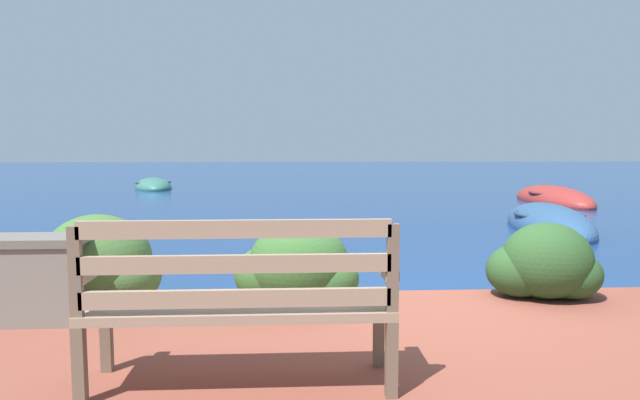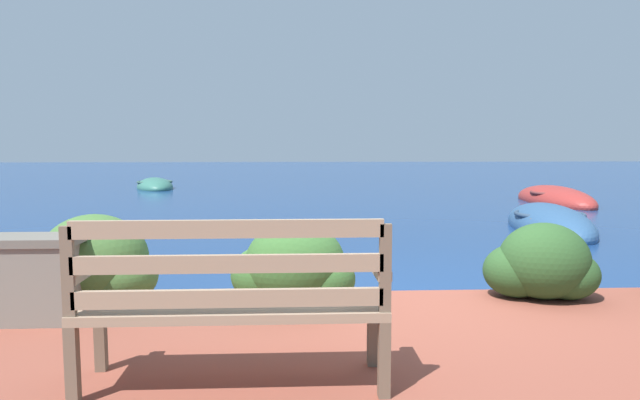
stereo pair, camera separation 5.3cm
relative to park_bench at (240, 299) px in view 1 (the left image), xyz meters
The scene contains 8 objects.
ground_plane 2.47m from the park_bench, 54.92° to the left, with size 80.00×80.00×0.00m.
park_bench is the anchor object (origin of this frame).
hedge_clump_far_left 2.13m from the park_bench, 127.85° to the left, with size 1.07×0.77×0.73m.
hedge_clump_left 1.58m from the park_bench, 78.14° to the left, with size 1.00×0.72×0.68m.
hedge_clump_centre 2.92m from the park_bench, 34.30° to the left, with size 0.94×0.68×0.64m.
rowboat_nearest 8.29m from the park_bench, 54.38° to the left, with size 1.55×3.25×0.79m.
rowboat_mid 13.08m from the park_bench, 57.85° to the left, with size 1.34×3.37×0.76m.
rowboat_far 16.70m from the park_bench, 104.71° to the left, with size 1.87×2.66×0.64m.
Camera 1 is at (-1.10, -4.89, 1.52)m, focal length 32.00 mm.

